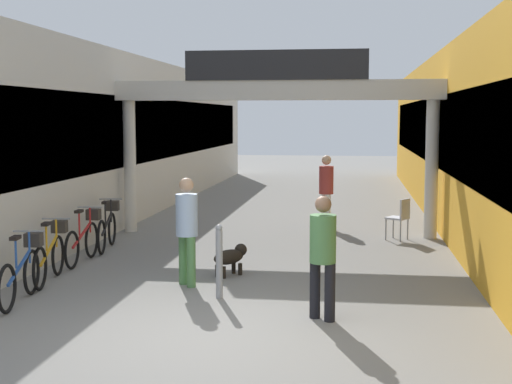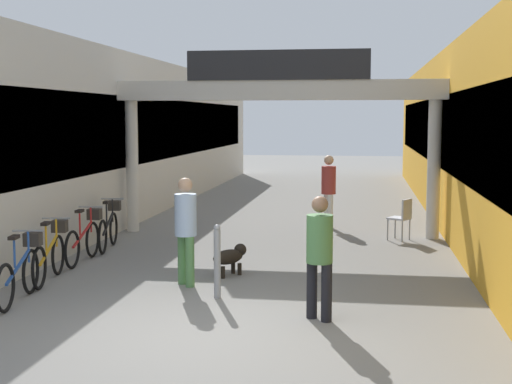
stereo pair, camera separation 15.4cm
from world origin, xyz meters
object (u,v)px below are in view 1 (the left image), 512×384
Objects in this scene: bicycle_blue_nearest at (22,271)px; bollard_post_metal at (219,261)px; pedestrian_carrying_crate at (326,186)px; bicycle_orange_second at (51,254)px; pedestrian_companion at (323,250)px; dog_on_leash at (231,257)px; pedestrian_with_dog at (187,224)px; bicycle_black_farthest at (108,227)px; bicycle_red_third at (84,238)px; cafe_chair_aluminium_nearer at (401,215)px.

bicycle_blue_nearest is 1.56× the size of bollard_post_metal.
pedestrian_carrying_crate is 7.46m from bicycle_orange_second.
bicycle_blue_nearest is (-4.26, 0.34, -0.48)m from pedestrian_companion.
dog_on_leash is 1.49m from bollard_post_metal.
pedestrian_with_dog is 3.67m from bicycle_black_farthest.
cafe_chair_aluminium_nearer is at bearing 28.13° from bicycle_red_third.
dog_on_leash is 3.35m from bicycle_blue_nearest.
bicycle_orange_second is (-4.13, -6.19, -0.54)m from pedestrian_carrying_crate.
pedestrian_carrying_crate reaches higher than bicycle_black_farthest.
bicycle_black_farthest is 1.56× the size of bollard_post_metal.
pedestrian_companion reaches higher than bicycle_red_third.
dog_on_leash is at bearing 15.57° from bicycle_orange_second.
pedestrian_carrying_crate is 8.48m from bicycle_blue_nearest.
pedestrian_carrying_crate is (-0.26, 7.80, 0.06)m from pedestrian_companion.
pedestrian_with_dog is at bearing -0.49° from bicycle_orange_second.
dog_on_leash is at bearing -14.32° from bicycle_red_third.
pedestrian_companion is at bearing -4.52° from bicycle_blue_nearest.
bicycle_black_farthest reaches higher than dog_on_leash.
pedestrian_companion reaches higher than bicycle_blue_nearest.
pedestrian_with_dog is 2.50m from bicycle_blue_nearest.
bicycle_blue_nearest is at bearing -86.60° from bicycle_red_third.
bollard_post_metal is at bearing 149.13° from pedestrian_companion.
bicycle_blue_nearest is 1.00× the size of bicycle_red_third.
dog_on_leash is 2.91m from bicycle_red_third.
pedestrian_companion is 6.36m from cafe_chair_aluminium_nearer.
bicycle_black_farthest is (-0.05, 2.81, 0.00)m from bicycle_orange_second.
bollard_post_metal is at bearing -118.78° from cafe_chair_aluminium_nearer.
pedestrian_carrying_crate is 1.02× the size of bicycle_black_farthest.
cafe_chair_aluminium_nearer is (5.82, 1.78, 0.10)m from bicycle_black_farthest.
bicycle_black_farthest is (-2.83, 2.04, 0.12)m from dog_on_leash.
bicycle_blue_nearest reaches higher than cafe_chair_aluminium_nearer.
pedestrian_carrying_crate is 1.02× the size of bicycle_blue_nearest.
pedestrian_companion is 5.42m from bicycle_red_third.
bicycle_orange_second is at bearing 166.39° from bollard_post_metal.
cafe_chair_aluminium_nearer is at bearing -44.35° from pedestrian_carrying_crate.
bicycle_black_farthest is 1.89× the size of cafe_chair_aluminium_nearer.
pedestrian_carrying_crate is at bearing 135.65° from cafe_chair_aluminium_nearer.
pedestrian_carrying_crate is at bearing 91.92° from pedestrian_companion.
pedestrian_companion is at bearing -55.97° from dog_on_leash.
bicycle_blue_nearest is 1.28m from bicycle_orange_second.
bicycle_black_farthest is (-2.28, 2.83, -0.53)m from pedestrian_with_dog.
bicycle_black_farthest is at bearing 92.59° from bicycle_blue_nearest.
dog_on_leash is 4.85m from cafe_chair_aluminium_nearer.
bicycle_red_third is at bearing 146.21° from pedestrian_with_dog.
bicycle_black_farthest is (-4.18, -3.38, -0.54)m from pedestrian_carrying_crate.
bicycle_orange_second is 2.95m from bollard_post_metal.
bicycle_red_third is at bearing 91.26° from bicycle_orange_second.
pedestrian_carrying_crate reaches higher than bollard_post_metal.
dog_on_leash is at bearing -128.01° from cafe_chair_aluminium_nearer.
pedestrian_with_dog is 2.68m from pedestrian_companion.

